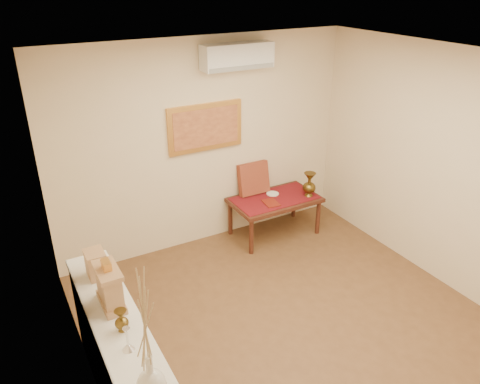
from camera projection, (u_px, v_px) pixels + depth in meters
floor at (303, 336)px, 4.78m from camera, size 4.50×4.50×0.00m
ceiling at (324, 67)px, 3.61m from camera, size 4.50×4.50×0.00m
wall_back at (205, 145)px, 5.97m from camera, size 4.00×0.02×2.70m
wall_left at (85, 286)px, 3.32m from camera, size 0.02×4.50×2.70m
wall_right at (460, 177)px, 5.07m from camera, size 0.02×4.50×2.70m
white_vase at (147, 343)px, 2.65m from camera, size 0.19×0.19×0.98m
candlestick at (127, 339)px, 3.23m from camera, size 0.09×0.09×0.19m
brass_urn_small at (121, 318)px, 3.39m from camera, size 0.10×0.10×0.23m
table_cloth at (275, 198)px, 6.39m from camera, size 1.14×0.59×0.01m
brass_urn_tall at (309, 182)px, 6.37m from camera, size 0.18×0.18×0.41m
plate at (273, 194)px, 6.50m from camera, size 0.17×0.17×0.01m
menu at (271, 203)px, 6.24m from camera, size 0.21×0.27×0.01m
cushion at (253, 178)px, 6.44m from camera, size 0.44×0.19×0.45m
display_ledge at (123, 367)px, 3.76m from camera, size 0.37×2.02×0.98m
mantel_clock at (110, 286)px, 3.64m from camera, size 0.17×0.36×0.41m
wooden_chest at (96, 264)px, 4.00m from camera, size 0.16×0.21×0.24m
low_table at (275, 203)px, 6.42m from camera, size 1.20×0.70×0.55m
painting at (205, 127)px, 5.84m from camera, size 1.00×0.06×0.60m
ac_unit at (237, 56)px, 5.57m from camera, size 0.90×0.25×0.30m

